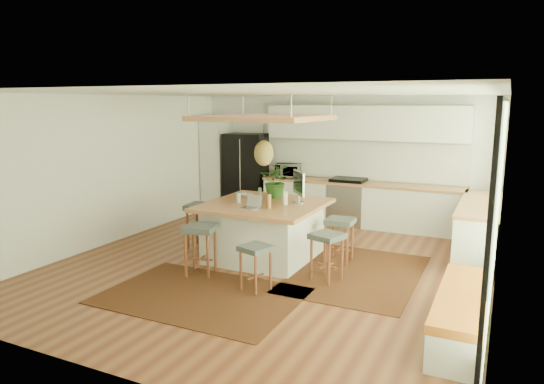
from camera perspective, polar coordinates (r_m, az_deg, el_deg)
The scene contains 36 objects.
floor at distance 7.90m, azimuth -0.26°, elevation -8.58°, with size 7.00×7.00×0.00m, color #5D2C1A.
ceiling at distance 7.47m, azimuth -0.28°, elevation 11.40°, with size 7.00×7.00×0.00m, color white.
wall_back at distance 10.80m, azimuth 7.88°, elevation 3.81°, with size 6.50×6.50×0.00m, color white.
wall_front at distance 4.74m, azimuth -19.14°, elevation -5.08°, with size 6.50×6.50×0.00m, color white.
wall_left at distance 9.44m, azimuth -18.33°, elevation 2.44°, with size 7.00×7.00×0.00m, color white.
wall_right at distance 6.83m, azimuth 25.07°, elevation -0.88°, with size 7.00×7.00×0.00m, color white.
window_wall at distance 6.82m, azimuth 24.86°, elevation -0.44°, with size 0.10×6.20×2.60m, color black, non-canonical shape.
pantry at distance 11.78m, azimuth -6.45°, elevation 3.28°, with size 0.55×0.60×2.25m, color silver.
back_counter_base at distance 10.48m, azimuth 10.09°, elevation -1.49°, with size 4.20×0.60×0.88m, color silver.
back_counter_top at distance 10.40m, azimuth 10.17°, elevation 0.99°, with size 4.24×0.64×0.05m, color #A5613A.
backsplash at distance 10.63m, azimuth 10.68°, elevation 3.63°, with size 4.20×0.02×0.80m, color white.
upper_cabinets at distance 10.41m, azimuth 10.60°, elevation 7.91°, with size 4.20×0.34×0.70m, color silver.
range at distance 10.54m, azimuth 8.79°, elevation -1.05°, with size 0.76×0.62×1.00m, color #A5A5AA, non-canonical shape.
right_counter_base at distance 8.98m, azimuth 22.79°, elevation -4.15°, with size 0.60×2.50×0.88m, color silver.
right_counter_top at distance 8.89m, azimuth 23.00°, elevation -1.27°, with size 0.64×2.54×0.05m, color #A5613A.
window_bench at distance 6.00m, azimuth 21.12°, elevation -13.09°, with size 0.52×2.00×0.50m, color silver, non-canonical shape.
ceiling_panel at distance 7.98m, azimuth -0.96°, elevation 6.66°, with size 1.86×1.86×0.80m, color #A5613A, non-canonical shape.
rug_near at distance 6.82m, azimuth -8.19°, elevation -11.81°, with size 2.60×1.80×0.01m, color black.
rug_right at distance 7.67m, azimuth 9.81°, elevation -9.30°, with size 1.80×2.60×0.01m, color black.
fridge at distance 11.43m, azimuth -2.95°, elevation 2.11°, with size 0.93×0.72×1.86m, color black, non-canonical shape.
island at distance 8.18m, azimuth -0.93°, elevation -4.51°, with size 1.85×1.85×0.93m, color #A5613A, non-canonical shape.
stool_near_left at distance 7.51m, azimuth -8.27°, elevation -6.87°, with size 0.45×0.45×0.76m, color #3D4444, non-canonical shape.
stool_near_right at distance 6.83m, azimuth -1.92°, elevation -8.53°, with size 0.38×0.38×0.64m, color #3D4444, non-canonical shape.
stool_right_front at distance 7.25m, azimuth 6.37°, elevation -7.46°, with size 0.42×0.42×0.70m, color #3D4444, non-canonical shape.
stool_right_back at distance 8.06m, azimuth 7.87°, elevation -5.65°, with size 0.43×0.43×0.73m, color #3D4444, non-canonical shape.
stool_left_side at distance 8.86m, azimuth -8.19°, elevation -4.19°, with size 0.47×0.47×0.79m, color #3D4444, non-canonical shape.
laptop at distance 7.68m, azimuth -2.51°, elevation -1.02°, with size 0.29×0.30×0.21m, color #A5A5AA, non-canonical shape.
monitor at distance 8.09m, azimuth 3.12°, elevation 0.57°, with size 0.58×0.21×0.53m, color #A5A5AA, non-canonical shape.
microwave at distance 10.85m, azimuth 1.90°, elevation 2.67°, with size 0.55×0.30×0.37m, color #A5A5AA.
island_plant at distance 8.52m, azimuth 0.49°, elevation 0.89°, with size 0.54×0.60×0.46m, color #1E4C19.
island_bowl at distance 8.65m, azimuth -3.03°, elevation -0.35°, with size 0.24×0.24×0.06m, color white.
island_bottle_0 at distance 8.40m, azimuth -3.99°, elevation -0.23°, with size 0.07×0.07×0.19m, color #3396CC.
island_bottle_1 at distance 8.11m, azimuth -3.94°, elevation -0.61°, with size 0.07×0.07×0.19m, color silver.
island_bottle_2 at distance 7.68m, azimuth -0.27°, elevation -1.20°, with size 0.07×0.07×0.19m, color #A06C35.
island_bottle_3 at distance 7.95m, azimuth 1.48°, elevation -0.81°, with size 0.07×0.07×0.19m, color white.
island_bottle_4 at distance 8.36m, azimuth -1.40°, elevation -0.25°, with size 0.07×0.07×0.19m, color #63824E.
Camera 1 is at (3.26, -6.72, 2.57)m, focal length 32.46 mm.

